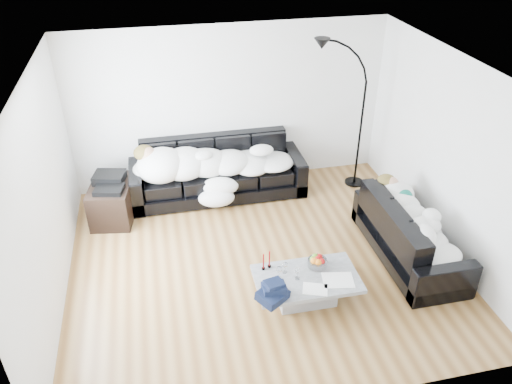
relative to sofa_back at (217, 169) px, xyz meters
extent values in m
plane|color=brown|center=(0.30, -1.81, -0.45)|extent=(5.00, 5.00, 0.00)
cube|color=silver|center=(0.30, 0.44, 0.85)|extent=(5.00, 0.02, 2.60)
cube|color=silver|center=(-2.20, -1.81, 0.85)|extent=(0.02, 4.50, 2.60)
cube|color=silver|center=(2.80, -1.81, 0.85)|extent=(0.02, 4.50, 2.60)
plane|color=white|center=(0.30, -1.81, 2.15)|extent=(5.00, 5.00, 0.00)
cube|color=black|center=(0.00, 0.00, 0.00)|extent=(2.74, 0.95, 0.90)
cube|color=black|center=(2.26, -2.13, -0.06)|extent=(0.83, 1.94, 0.79)
ellipsoid|color=#0F6955|center=(2.20, -1.53, 0.27)|extent=(0.42, 0.38, 0.20)
cube|color=#939699|center=(0.66, -2.65, -0.27)|extent=(1.24, 0.73, 0.36)
cylinder|color=white|center=(0.85, -2.48, -0.02)|extent=(0.26, 0.26, 0.15)
cylinder|color=white|center=(0.43, -2.51, -0.01)|extent=(0.07, 0.07, 0.15)
cylinder|color=white|center=(0.34, -2.60, 0.00)|extent=(0.08, 0.08, 0.17)
cylinder|color=white|center=(0.55, -2.65, -0.01)|extent=(0.08, 0.08, 0.16)
cylinder|color=maroon|center=(0.19, -2.40, 0.02)|extent=(0.05, 0.05, 0.23)
cylinder|color=maroon|center=(0.27, -2.38, 0.03)|extent=(0.04, 0.04, 0.24)
cube|color=silver|center=(1.01, -2.78, -0.08)|extent=(0.40, 0.34, 0.01)
cube|color=silver|center=(0.69, -2.87, -0.08)|extent=(0.34, 0.29, 0.01)
cube|color=black|center=(-1.64, -0.35, -0.16)|extent=(0.71, 0.92, 0.58)
cube|color=black|center=(-1.64, -0.35, 0.19)|extent=(0.50, 0.43, 0.13)
camera|label=1|loc=(-0.88, -6.89, 3.89)|focal=35.00mm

